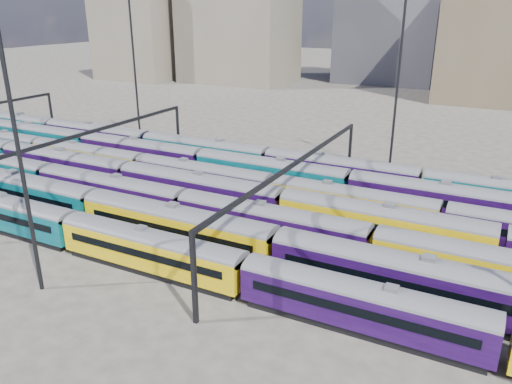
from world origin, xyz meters
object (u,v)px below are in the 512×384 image
at_px(rake_1, 176,223).
at_px(rake_2, 270,221).
at_px(mast_2, 16,135).
at_px(rake_0, 245,271).

relative_size(rake_1, rake_2, 1.04).
relative_size(rake_2, mast_2, 4.17).
bearing_deg(rake_2, rake_0, -75.95).
relative_size(rake_0, rake_1, 1.07).
distance_m(rake_0, rake_2, 10.31).
height_order(rake_1, mast_2, mast_2).
xyz_separation_m(rake_1, rake_2, (8.16, 5.00, -0.13)).
height_order(rake_2, mast_2, mast_2).
bearing_deg(rake_2, mast_2, -130.02).
distance_m(rake_0, rake_1, 11.78).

